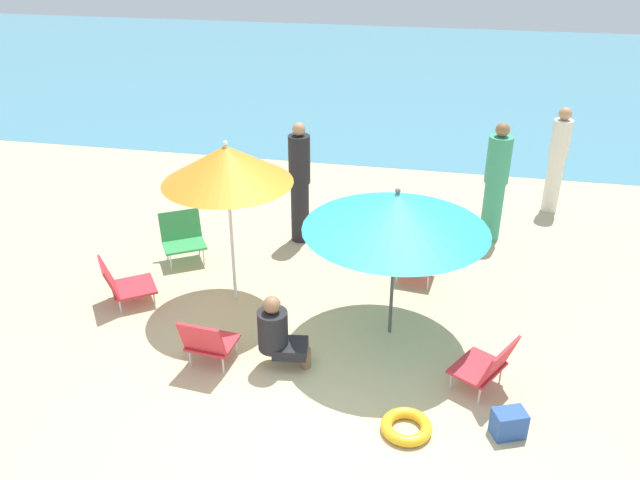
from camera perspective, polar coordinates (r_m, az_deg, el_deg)
name	(u,v)px	position (r m, az deg, el deg)	size (l,w,h in m)	color
ground_plane	(327,393)	(6.79, 0.59, -13.27)	(40.00, 40.00, 0.00)	#CCB789
sea_water	(419,72)	(20.05, 8.67, 14.34)	(40.00, 16.00, 0.01)	teal
umbrella_orange	(227,164)	(7.48, -8.20, 6.57)	(1.52, 1.52, 2.09)	silver
umbrella_teal	(397,212)	(6.90, 6.74, 2.48)	(2.02, 2.02, 1.81)	#4C4C51
beach_chair_a	(488,365)	(6.82, 14.49, -10.55)	(0.71, 0.72, 0.63)	red
beach_chair_b	(418,256)	(8.66, 8.56, -1.37)	(0.57, 0.63, 0.58)	red
beach_chair_c	(123,283)	(8.34, -16.92, -3.63)	(0.79, 0.76, 0.61)	red
beach_chair_d	(207,341)	(7.03, -9.84, -8.74)	(0.53, 0.57, 0.64)	red
beach_chair_e	(182,236)	(9.16, -11.99, 0.37)	(0.75, 0.73, 0.67)	#33934C
person_a	(496,183)	(9.64, 15.16, 4.89)	(0.34, 0.34, 1.77)	#389970
person_b	(557,160)	(10.90, 20.09, 6.63)	(0.29, 0.29, 1.70)	silver
person_c	(300,183)	(9.27, -1.80, 5.04)	(0.31, 0.31, 1.79)	black
person_d	(278,333)	(6.90, -3.72, -8.13)	(0.56, 0.37, 0.86)	black
swim_ring	(406,427)	(6.41, 7.59, -15.93)	(0.49, 0.49, 0.11)	yellow
beach_bag	(509,423)	(6.51, 16.23, -15.18)	(0.30, 0.20, 0.27)	#2D519E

